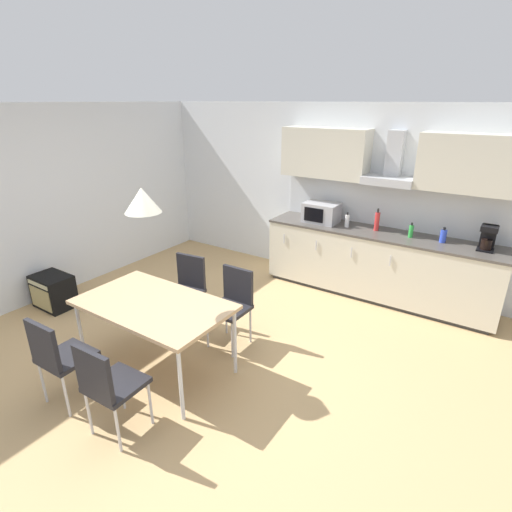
{
  "coord_description": "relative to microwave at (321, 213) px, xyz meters",
  "views": [
    {
      "loc": [
        2.44,
        -2.52,
        2.57
      ],
      "look_at": [
        0.23,
        0.8,
        1.0
      ],
      "focal_mm": 28.0,
      "sensor_mm": 36.0,
      "label": 1
    }
  ],
  "objects": [
    {
      "name": "ground_plane",
      "position": [
        -0.16,
        -2.6,
        -1.07
      ],
      "size": [
        8.21,
        8.75,
        0.02
      ],
      "primitive_type": "cube",
      "color": "tan"
    },
    {
      "name": "wall_back",
      "position": [
        -0.16,
        0.37,
        0.21
      ],
      "size": [
        6.57,
        0.1,
        2.54
      ],
      "primitive_type": "cube",
      "color": "silver",
      "rests_on": "ground_plane"
    },
    {
      "name": "wall_left",
      "position": [
        -2.95,
        -2.6,
        0.21
      ],
      "size": [
        0.1,
        7.0,
        2.54
      ],
      "primitive_type": "cube",
      "color": "silver",
      "rests_on": "ground_plane"
    },
    {
      "name": "kitchen_counter",
      "position": [
        0.87,
        0.0,
        -0.6
      ],
      "size": [
        3.09,
        0.66,
        0.92
      ],
      "color": "#333333",
      "rests_on": "ground_plane"
    },
    {
      "name": "backsplash_tile",
      "position": [
        0.87,
        0.31,
        0.15
      ],
      "size": [
        3.07,
        0.02,
        0.59
      ],
      "primitive_type": "cube",
      "color": "silver",
      "rests_on": "kitchen_counter"
    },
    {
      "name": "upper_wall_cabinets",
      "position": [
        0.87,
        0.15,
        0.8
      ],
      "size": [
        3.07,
        0.4,
        0.67
      ],
      "color": "beige"
    },
    {
      "name": "microwave",
      "position": [
        0.0,
        0.0,
        0.0
      ],
      "size": [
        0.48,
        0.35,
        0.28
      ],
      "color": "#ADADB2",
      "rests_on": "kitchen_counter"
    },
    {
      "name": "coffee_maker",
      "position": [
        2.1,
        0.03,
        0.01
      ],
      "size": [
        0.18,
        0.19,
        0.3
      ],
      "color": "black",
      "rests_on": "kitchen_counter"
    },
    {
      "name": "bottle_red",
      "position": [
        0.79,
        0.05,
        -0.01
      ],
      "size": [
        0.06,
        0.06,
        0.3
      ],
      "color": "red",
      "rests_on": "kitchen_counter"
    },
    {
      "name": "bottle_white",
      "position": [
        0.4,
        -0.02,
        -0.05
      ],
      "size": [
        0.06,
        0.06,
        0.21
      ],
      "color": "white",
      "rests_on": "kitchen_counter"
    },
    {
      "name": "bottle_green",
      "position": [
        1.25,
        0.01,
        -0.06
      ],
      "size": [
        0.06,
        0.06,
        0.19
      ],
      "color": "green",
      "rests_on": "kitchen_counter"
    },
    {
      "name": "bottle_blue",
      "position": [
        1.63,
        0.03,
        -0.06
      ],
      "size": [
        0.08,
        0.08,
        0.19
      ],
      "color": "blue",
      "rests_on": "kitchen_counter"
    },
    {
      "name": "dining_table",
      "position": [
        -0.41,
        -2.85,
        -0.35
      ],
      "size": [
        1.48,
        0.88,
        0.76
      ],
      "color": "tan",
      "rests_on": "ground_plane"
    },
    {
      "name": "chair_far_right",
      "position": [
        -0.08,
        -2.03,
        -0.53
      ],
      "size": [
        0.4,
        0.4,
        0.87
      ],
      "color": "black",
      "rests_on": "ground_plane"
    },
    {
      "name": "chair_near_right",
      "position": [
        -0.08,
        -3.67,
        -0.53
      ],
      "size": [
        0.42,
        0.42,
        0.87
      ],
      "color": "black",
      "rests_on": "ground_plane"
    },
    {
      "name": "chair_far_left",
      "position": [
        -0.76,
        -2.03,
        -0.53
      ],
      "size": [
        0.44,
        0.44,
        0.87
      ],
      "color": "black",
      "rests_on": "ground_plane"
    },
    {
      "name": "chair_near_left",
      "position": [
        -0.74,
        -3.67,
        -0.53
      ],
      "size": [
        0.41,
        0.41,
        0.87
      ],
      "color": "black",
      "rests_on": "ground_plane"
    },
    {
      "name": "guitar_amp",
      "position": [
        -2.55,
        -2.68,
        -0.84
      ],
      "size": [
        0.52,
        0.37,
        0.44
      ],
      "color": "black",
      "rests_on": "ground_plane"
    },
    {
      "name": "pendant_lamp",
      "position": [
        -0.41,
        -2.85,
        0.7
      ],
      "size": [
        0.32,
        0.32,
        0.22
      ],
      "primitive_type": "cone",
      "color": "silver"
    }
  ]
}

